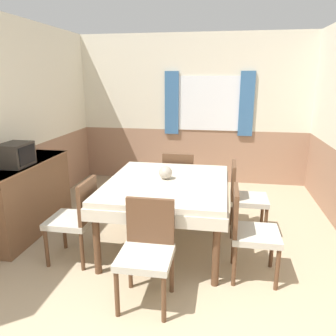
# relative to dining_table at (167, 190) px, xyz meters

# --- Properties ---
(wall_back) EXTENTS (4.44, 0.10, 2.60)m
(wall_back) POSITION_rel_dining_table_xyz_m (0.03, 2.51, 0.64)
(wall_back) COLOR silver
(wall_back) RESTS_ON ground_plane
(wall_left) EXTENTS (0.05, 4.96, 2.60)m
(wall_left) POSITION_rel_dining_table_xyz_m (-2.03, 0.21, 0.64)
(wall_left) COLOR silver
(wall_left) RESTS_ON ground_plane
(dining_table) EXTENTS (1.33, 1.55, 0.77)m
(dining_table) POSITION_rel_dining_table_xyz_m (0.00, 0.00, 0.00)
(dining_table) COLOR beige
(dining_table) RESTS_ON ground_plane
(chair_left_near) EXTENTS (0.44, 0.44, 0.88)m
(chair_left_near) POSITION_rel_dining_table_xyz_m (-0.86, -0.47, -0.18)
(chair_left_near) COLOR brown
(chair_left_near) RESTS_ON ground_plane
(chair_right_near) EXTENTS (0.44, 0.44, 0.88)m
(chair_right_near) POSITION_rel_dining_table_xyz_m (0.86, -0.47, -0.18)
(chair_right_near) COLOR brown
(chair_right_near) RESTS_ON ground_plane
(chair_head_near) EXTENTS (0.44, 0.44, 0.88)m
(chair_head_near) POSITION_rel_dining_table_xyz_m (0.00, -0.97, -0.18)
(chair_head_near) COLOR brown
(chair_head_near) RESTS_ON ground_plane
(chair_head_window) EXTENTS (0.44, 0.44, 0.88)m
(chair_head_window) POSITION_rel_dining_table_xyz_m (0.00, 0.97, -0.18)
(chair_head_window) COLOR brown
(chair_head_window) RESTS_ON ground_plane
(chair_right_far) EXTENTS (0.44, 0.44, 0.88)m
(chair_right_far) POSITION_rel_dining_table_xyz_m (0.86, 0.47, -0.18)
(chair_right_far) COLOR brown
(chair_right_far) RESTS_ON ground_plane
(sideboard) EXTENTS (0.46, 1.43, 0.89)m
(sideboard) POSITION_rel_dining_table_xyz_m (-1.76, 0.05, -0.21)
(sideboard) COLOR brown
(sideboard) RESTS_ON ground_plane
(tv) EXTENTS (0.29, 0.36, 0.27)m
(tv) POSITION_rel_dining_table_xyz_m (-1.72, -0.11, 0.36)
(tv) COLOR #2D2823
(tv) RESTS_ON sideboard
(vase) EXTENTS (0.15, 0.15, 0.15)m
(vase) POSITION_rel_dining_table_xyz_m (-0.03, 0.08, 0.18)
(vase) COLOR #A39989
(vase) RESTS_ON dining_table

